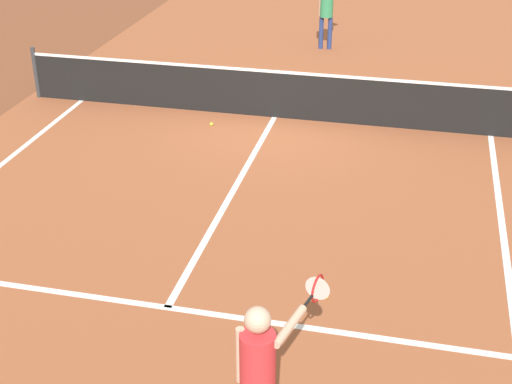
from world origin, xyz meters
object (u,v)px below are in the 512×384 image
(tennis_ball_mid_court, at_px, (326,296))
(player_far, at_px, (327,8))
(player_near, at_px, (259,366))
(net, at_px, (275,94))
(tennis_ball_near_net, at_px, (211,124))

(tennis_ball_mid_court, bearing_deg, player_far, 98.37)
(player_far, bearing_deg, player_near, -84.34)
(net, distance_m, player_far, 4.92)
(player_far, bearing_deg, net, -93.40)
(net, xyz_separation_m, player_near, (1.60, -8.38, 0.58))
(player_near, relative_size, player_far, 1.04)
(player_near, distance_m, player_far, 13.33)
(tennis_ball_mid_court, bearing_deg, tennis_ball_near_net, 120.21)
(player_far, relative_size, tennis_ball_near_net, 24.94)
(player_far, xyz_separation_m, tennis_ball_near_net, (-1.38, -5.58, -0.99))
(net, relative_size, player_far, 6.23)
(tennis_ball_mid_court, xyz_separation_m, tennis_ball_near_net, (-2.95, 5.07, 0.00))
(net, distance_m, tennis_ball_mid_court, 6.08)
(player_near, distance_m, tennis_ball_near_net, 8.20)
(player_near, distance_m, tennis_ball_mid_court, 2.82)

